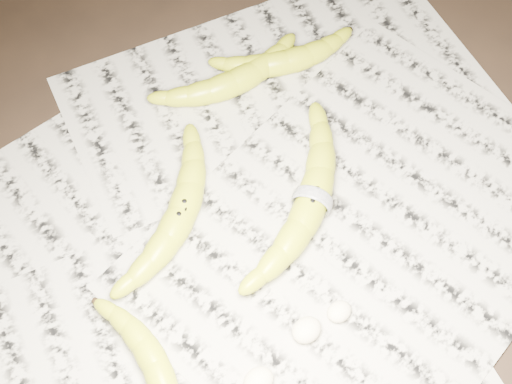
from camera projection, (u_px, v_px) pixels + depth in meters
ground at (263, 253)px, 0.85m from camera, size 3.00×3.00×0.00m
newspaper_patch at (228, 260)px, 0.84m from camera, size 0.90×0.70×0.01m
banana_left_b at (155, 365)px, 0.75m from camera, size 0.08×0.17×0.03m
banana_center at (181, 213)px, 0.84m from camera, size 0.21×0.17×0.04m
banana_taped at (312, 200)px, 0.85m from camera, size 0.24×0.18×0.04m
banana_upper_a at (233, 81)px, 0.94m from camera, size 0.19×0.09×0.04m
banana_upper_b at (287, 60)px, 0.96m from camera, size 0.18×0.11×0.03m
measuring_tape at (312, 200)px, 0.85m from camera, size 0.03×0.04×0.05m
flesh_chunk_a at (259, 380)px, 0.75m from camera, size 0.03×0.03×0.02m
flesh_chunk_b at (307, 329)px, 0.78m from camera, size 0.03×0.03×0.02m
flesh_chunk_c at (340, 310)px, 0.79m from camera, size 0.03×0.02×0.02m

